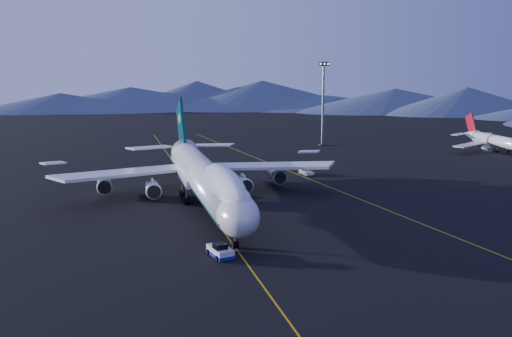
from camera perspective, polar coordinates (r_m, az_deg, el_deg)
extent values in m
plane|color=black|center=(113.02, -5.12, -3.73)|extent=(500.00, 500.00, 0.00)
cube|color=#C49A0B|center=(113.02, -5.12, -3.73)|extent=(0.25, 220.00, 0.01)
cube|color=#C49A0B|center=(130.59, 7.16, -1.78)|extent=(28.08, 198.09, 0.01)
cone|color=#48556F|center=(340.66, -18.95, 6.52)|extent=(100.00, 100.00, 12.00)
cone|color=#48556F|center=(345.11, -5.90, 7.09)|extent=(100.00, 100.00, 12.00)
cone|color=#48556F|center=(341.40, 7.16, 7.03)|extent=(100.00, 100.00, 12.00)
cone|color=#48556F|center=(329.67, 20.35, 6.30)|extent=(100.00, 100.00, 12.00)
cylinder|color=silver|center=(111.74, -5.17, -0.95)|extent=(6.50, 56.00, 6.50)
ellipsoid|color=silver|center=(85.06, -1.86, -4.69)|extent=(6.50, 10.40, 6.50)
ellipsoid|color=silver|center=(93.45, -3.21, -1.70)|extent=(5.13, 25.16, 5.85)
cube|color=black|center=(82.87, -1.55, -4.25)|extent=(3.60, 1.61, 1.29)
cone|color=silver|center=(143.71, -7.48, 1.97)|extent=(6.50, 12.00, 6.50)
cube|color=#04373B|center=(112.89, -5.25, -1.30)|extent=(6.24, 60.00, 1.10)
cube|color=silver|center=(117.28, -5.63, -0.95)|extent=(7.50, 13.00, 1.60)
cube|color=silver|center=(121.59, -12.86, -0.41)|extent=(30.62, 23.28, 2.83)
cube|color=silver|center=(125.98, 0.42, 0.25)|extent=(30.62, 23.28, 2.83)
cylinder|color=slate|center=(118.53, -10.31, -1.98)|extent=(2.90, 5.50, 2.90)
cylinder|color=slate|center=(124.52, -14.93, -1.56)|extent=(2.90, 5.50, 2.90)
cylinder|color=slate|center=(121.50, -1.35, -1.49)|extent=(2.90, 5.50, 2.90)
cylinder|color=slate|center=(130.11, 2.03, -0.67)|extent=(2.90, 5.50, 2.90)
cube|color=#04373B|center=(142.05, -7.47, 3.90)|extent=(0.55, 14.11, 15.94)
cube|color=silver|center=(144.34, -10.51, 2.08)|extent=(12.39, 9.47, 0.98)
cube|color=silver|center=(146.28, -4.65, 2.34)|extent=(12.39, 9.47, 0.98)
cylinder|color=black|center=(87.94, -2.07, -7.61)|extent=(0.90, 1.10, 1.10)
cube|color=silver|center=(84.37, -3.59, -8.24)|extent=(3.43, 5.25, 1.21)
cube|color=navy|center=(84.52, -3.59, -8.52)|extent=(3.59, 5.49, 0.55)
cube|color=black|center=(84.09, -3.60, -7.67)|extent=(2.10, 2.10, 0.99)
cylinder|color=silver|center=(189.68, 23.79, 2.36)|extent=(3.54, 29.85, 3.54)
cone|color=silver|center=(203.58, 20.69, 3.21)|extent=(3.54, 6.53, 3.54)
cube|color=silver|center=(187.81, 20.67, 2.27)|extent=(15.67, 10.58, 0.33)
cylinder|color=slate|center=(188.60, 22.09, 1.86)|extent=(1.77, 3.27, 1.77)
cube|color=maroon|center=(203.56, 20.69, 4.21)|extent=(0.33, 6.36, 7.52)
imported|color=white|center=(142.91, 5.10, -0.34)|extent=(3.03, 5.53, 1.47)
cylinder|color=black|center=(192.72, 6.63, 2.39)|extent=(2.55, 2.55, 0.43)
cylinder|color=slate|center=(191.24, 6.71, 6.27)|extent=(0.75, 0.75, 26.61)
cube|color=black|center=(190.65, 6.80, 10.35)|extent=(3.41, 0.85, 1.28)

